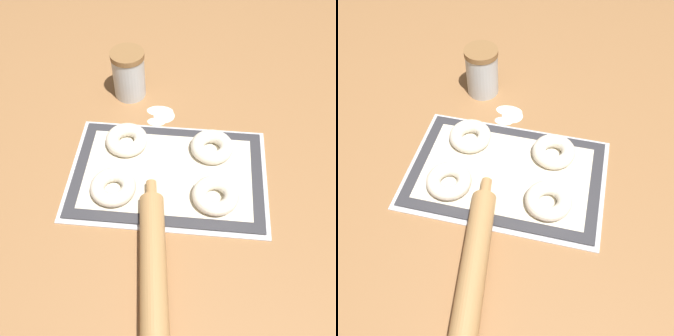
# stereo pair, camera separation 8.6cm
# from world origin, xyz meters

# --- Properties ---
(ground_plane) EXTENTS (2.80, 2.80, 0.00)m
(ground_plane) POSITION_xyz_m (0.00, 0.00, 0.00)
(ground_plane) COLOR olive
(baking_tray) EXTENTS (0.51, 0.34, 0.01)m
(baking_tray) POSITION_xyz_m (-0.01, -0.01, 0.00)
(baking_tray) COLOR silver
(baking_tray) RESTS_ON ground_plane
(baking_mat) EXTENTS (0.49, 0.32, 0.00)m
(baking_mat) POSITION_xyz_m (-0.01, -0.01, 0.01)
(baking_mat) COLOR #333338
(baking_mat) RESTS_ON baking_tray
(bagel_front_left) EXTENTS (0.11, 0.11, 0.04)m
(bagel_front_left) POSITION_xyz_m (-0.14, -0.09, 0.03)
(bagel_front_left) COLOR silver
(bagel_front_left) RESTS_ON baking_mat
(bagel_front_right) EXTENTS (0.11, 0.11, 0.04)m
(bagel_front_right) POSITION_xyz_m (0.11, -0.09, 0.03)
(bagel_front_right) COLOR silver
(bagel_front_right) RESTS_ON baking_mat
(bagel_back_left) EXTENTS (0.11, 0.11, 0.04)m
(bagel_back_left) POSITION_xyz_m (-0.13, 0.07, 0.03)
(bagel_back_left) COLOR silver
(bagel_back_left) RESTS_ON baking_mat
(bagel_back_right) EXTENTS (0.11, 0.11, 0.04)m
(bagel_back_right) POSITION_xyz_m (0.10, 0.07, 0.03)
(bagel_back_right) COLOR silver
(bagel_back_right) RESTS_ON baking_mat
(flour_canister) EXTENTS (0.10, 0.10, 0.15)m
(flour_canister) POSITION_xyz_m (-0.16, 0.30, 0.08)
(flour_canister) COLOR silver
(flour_canister) RESTS_ON ground_plane
(rolling_pin) EXTENTS (0.11, 0.46, 0.06)m
(rolling_pin) POSITION_xyz_m (-0.02, -0.29, 0.03)
(rolling_pin) COLOR #AD7F4C
(rolling_pin) RESTS_ON ground_plane
(flour_patch_near) EXTENTS (0.08, 0.04, 0.00)m
(flour_patch_near) POSITION_xyz_m (-0.06, 0.23, 0.00)
(flour_patch_near) COLOR white
(flour_patch_near) RESTS_ON ground_plane
(flour_patch_far) EXTENTS (0.05, 0.03, 0.00)m
(flour_patch_far) POSITION_xyz_m (-0.06, 0.18, 0.00)
(flour_patch_far) COLOR white
(flour_patch_far) RESTS_ON ground_plane
(flour_patch_side) EXTENTS (0.06, 0.06, 0.00)m
(flour_patch_side) POSITION_xyz_m (-0.04, 0.21, 0.00)
(flour_patch_side) COLOR white
(flour_patch_side) RESTS_ON ground_plane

